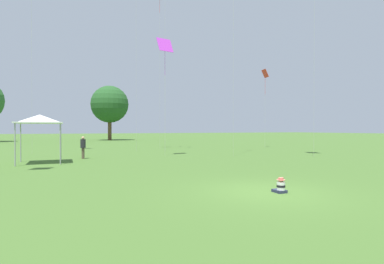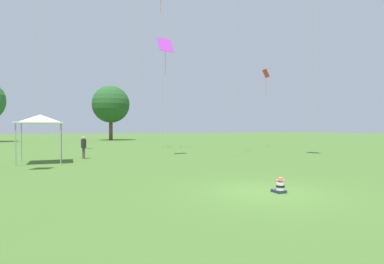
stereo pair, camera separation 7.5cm
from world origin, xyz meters
TOP-DOWN VIEW (x-y plane):
  - ground_plane at (0.00, 0.00)m, footprint 300.00×300.00m
  - seated_toddler at (0.39, -0.34)m, footprint 0.35×0.44m
  - person_standing_2 at (-4.53, 15.16)m, footprint 0.43×0.43m
  - canopy_tent at (-7.35, 13.33)m, footprint 2.85×2.85m
  - kite_2 at (1.68, 14.47)m, footprint 1.35×0.75m
  - kite_3 at (4.07, 22.45)m, footprint 0.75×0.93m
  - kite_4 at (15.95, 19.43)m, footprint 0.65×1.06m
  - distant_tree_0 at (4.15, 52.39)m, footprint 7.35×7.35m

SIDE VIEW (x-z plane):
  - ground_plane at x=0.00m, z-range 0.00..0.00m
  - seated_toddler at x=0.39m, z-range -0.05..0.49m
  - person_standing_2 at x=-4.53m, z-range 0.15..1.82m
  - canopy_tent at x=-7.35m, z-range 1.26..4.40m
  - distant_tree_0 at x=4.15m, z-range 1.71..12.54m
  - kite_4 at x=15.95m, z-range 3.85..12.99m
  - kite_2 at x=1.68m, z-range 4.04..13.62m
  - kite_3 at x=4.07m, z-range 7.24..24.43m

